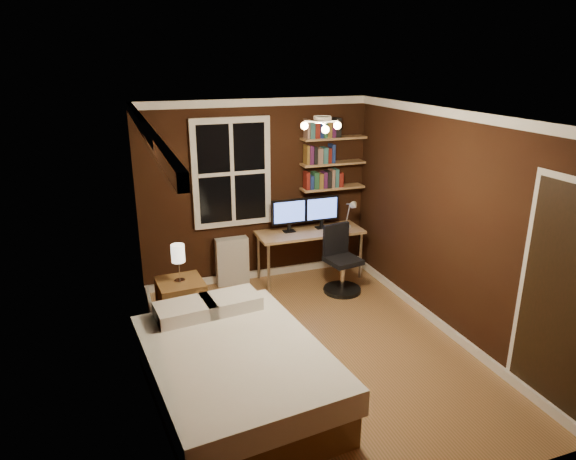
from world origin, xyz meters
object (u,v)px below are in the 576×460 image
object	(u,v)px
radiator	(232,261)
office_chair	(341,267)
nightstand	(182,306)
monitor_left	(289,216)
bedside_lamp	(179,263)
desk	(310,235)
monitor_right	(322,212)
bed	(235,372)
desk_lamp	(350,214)

from	to	relation	value
radiator	office_chair	world-z (taller)	office_chair
nightstand	monitor_left	world-z (taller)	monitor_left
office_chair	monitor_left	bearing A→B (deg)	120.62
nightstand	bedside_lamp	world-z (taller)	bedside_lamp
nightstand	desk	size ratio (longest dim) A/B	0.42
radiator	monitor_right	world-z (taller)	monitor_right
nightstand	monitor_left	size ratio (longest dim) A/B	1.26
bed	bedside_lamp	bearing A→B (deg)	94.03
radiator	desk_lamp	bearing A→B (deg)	-9.32
bedside_lamp	monitor_left	size ratio (longest dim) A/B	0.88
radiator	office_chair	bearing A→B (deg)	-28.54
monitor_left	bed	bearing A→B (deg)	-119.96
nightstand	bedside_lamp	distance (m)	0.53
radiator	desk	world-z (taller)	desk
office_chair	desk_lamp	bearing A→B (deg)	43.22
desk_lamp	office_chair	size ratio (longest dim) A/B	0.48
monitor_left	desk	bearing A→B (deg)	-14.79
bed	desk	size ratio (longest dim) A/B	1.47
bedside_lamp	bed	bearing A→B (deg)	-79.79
bed	radiator	world-z (taller)	bed
nightstand	bedside_lamp	bearing A→B (deg)	0.00
bed	monitor_left	world-z (taller)	monitor_left
desk	desk_lamp	distance (m)	0.64
nightstand	desk_lamp	bearing A→B (deg)	13.87
office_chair	monitor_right	bearing A→B (deg)	83.26
monitor_right	office_chair	world-z (taller)	monitor_right
radiator	desk_lamp	distance (m)	1.78
bed	office_chair	xyz separation A→B (m)	(1.91, 1.81, 0.04)
bedside_lamp	desk	bearing A→B (deg)	24.95
monitor_right	office_chair	distance (m)	0.86
desk	office_chair	bearing A→B (deg)	-66.06
bed	monitor_left	size ratio (longest dim) A/B	4.39
monitor_left	monitor_right	world-z (taller)	same
radiator	monitor_left	world-z (taller)	monitor_left
bed	monitor_right	size ratio (longest dim) A/B	4.39
bed	office_chair	distance (m)	2.63
nightstand	desk	bearing A→B (deg)	20.91
bedside_lamp	desk_lamp	size ratio (longest dim) A/B	0.99
bed	desk_lamp	world-z (taller)	desk_lamp
monitor_right	bed	bearing A→B (deg)	-127.87
nightstand	bed	bearing A→B (deg)	-83.83
monitor_right	desk_lamp	size ratio (longest dim) A/B	1.13
desk	office_chair	size ratio (longest dim) A/B	1.63
bed	desk_lamp	bearing A→B (deg)	38.90
bed	bedside_lamp	size ratio (longest dim) A/B	5.01
bedside_lamp	radiator	distance (m)	1.47
nightstand	monitor_left	distance (m)	2.02
radiator	monitor_right	distance (m)	1.42
radiator	monitor_right	xyz separation A→B (m)	(1.28, -0.11, 0.60)
monitor_left	bedside_lamp	bearing A→B (deg)	-149.48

